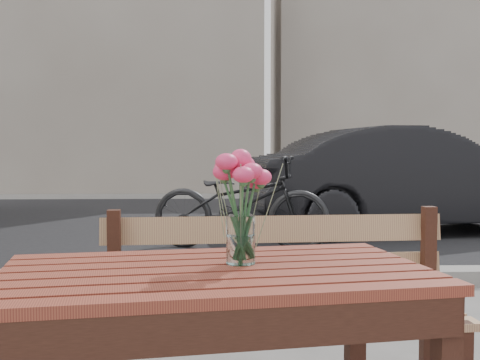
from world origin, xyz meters
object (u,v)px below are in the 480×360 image
(main_table, at_px, (216,310))
(parked_car, at_px, (408,180))
(main_vase, at_px, (241,193))
(bicycle, at_px, (240,203))

(main_table, bearing_deg, parked_car, 58.04)
(main_vase, xyz_separation_m, bicycle, (0.17, 4.49, -0.44))
(main_table, height_order, parked_car, parked_car)
(main_table, bearing_deg, main_vase, 31.04)
(main_vase, bearing_deg, parked_car, 67.89)
(main_vase, relative_size, bicycle, 0.18)
(main_vase, relative_size, parked_car, 0.08)
(parked_car, bearing_deg, bicycle, 111.47)
(main_table, distance_m, main_vase, 0.34)
(main_vase, distance_m, parked_car, 6.18)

